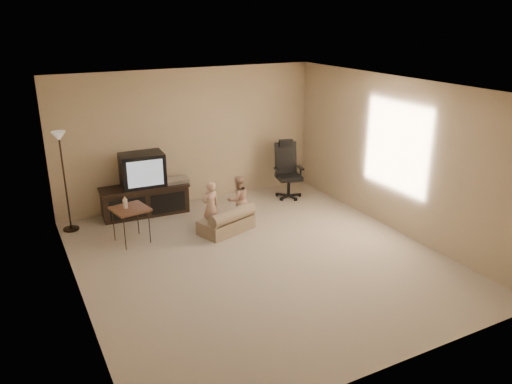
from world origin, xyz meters
TOP-DOWN VIEW (x-y plane):
  - floor at (0.00, 0.00)m, footprint 5.50×5.50m
  - room_shell at (0.00, 0.00)m, footprint 5.50×5.50m
  - tv_stand at (-0.99, 2.49)m, footprint 1.59×0.67m
  - office_chair at (1.73, 2.07)m, footprint 0.61×0.64m
  - side_table at (-1.51, 1.42)m, footprint 0.60×0.60m
  - floor_lamp at (-2.30, 2.36)m, footprint 0.26×0.26m
  - child_sofa at (-0.01, 1.07)m, footprint 1.01×0.76m
  - toddler_left at (-0.23, 1.26)m, footprint 0.35×0.29m
  - toddler_right at (0.31, 1.34)m, footprint 0.41×0.24m

SIDE VIEW (x-z plane):
  - floor at x=0.00m, z-range 0.00..0.00m
  - child_sofa at x=-0.01m, z-range -0.04..0.40m
  - office_chair at x=1.73m, z-range -0.16..0.96m
  - toddler_right at x=0.31m, z-range 0.00..0.84m
  - toddler_left at x=-0.23m, z-range 0.00..0.85m
  - tv_stand at x=-0.99m, z-range -0.10..1.02m
  - side_table at x=-1.51m, z-range 0.17..0.94m
  - floor_lamp at x=-2.30m, z-range 0.38..2.06m
  - room_shell at x=0.00m, z-range -1.23..4.27m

